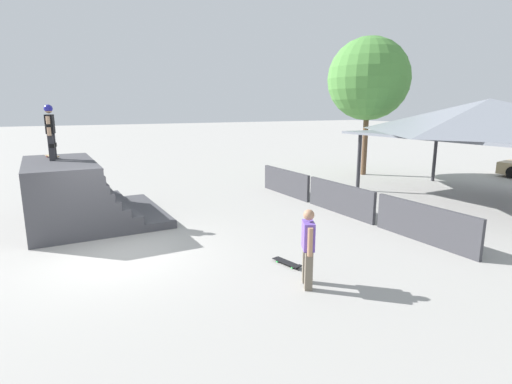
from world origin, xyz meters
name	(u,v)px	position (x,y,z in m)	size (l,w,h in m)	color
ground_plane	(115,256)	(0.00, 0.00, 0.00)	(160.00, 160.00, 0.00)	#A3A09B
quarter_pipe_ramp	(75,196)	(-3.66, -0.55, 0.88)	(4.30, 3.98, 2.00)	#424247
skater_on_deck	(50,128)	(-4.09, -1.03, 2.98)	(0.74, 0.30, 1.71)	#2D2D33
skateboard_on_deck	(52,156)	(-4.70, -1.05, 2.06)	(0.88, 0.41, 0.09)	red
bystander_walking	(308,244)	(3.67, 3.20, 0.91)	(0.63, 0.40, 1.63)	#6B6051
skateboard_on_ground	(288,263)	(2.55, 3.45, 0.06)	(0.84, 0.36, 0.09)	green
barrier_fence	(340,198)	(-0.53, 7.61, 0.53)	(10.26, 0.12, 1.05)	#3D3D42
pavilion_shelter	(488,119)	(0.84, 13.35, 3.21)	(9.38, 5.87, 3.94)	#2D2D33
tree_far_back	(368,79)	(-6.29, 14.16, 5.07)	(4.28, 4.28, 7.22)	brown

